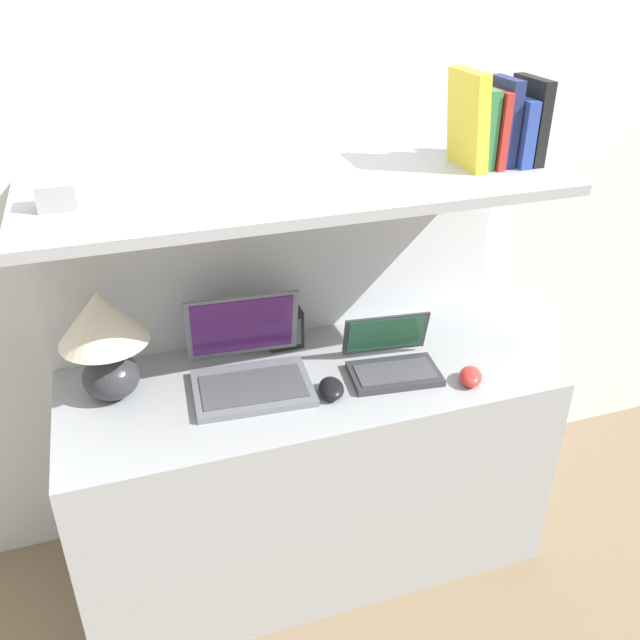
{
  "coord_description": "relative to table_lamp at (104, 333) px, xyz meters",
  "views": [
    {
      "loc": [
        -0.48,
        -1.29,
        1.81
      ],
      "look_at": [
        0.03,
        0.27,
        0.89
      ],
      "focal_mm": 38.0,
      "sensor_mm": 36.0,
      "label": 1
    }
  ],
  "objects": [
    {
      "name": "ground_plane",
      "position": [
        0.54,
        -0.36,
        -0.9
      ],
      "size": [
        12.0,
        12.0,
        0.0
      ],
      "primitive_type": "plane",
      "color": "#7A664C"
    },
    {
      "name": "wall_back",
      "position": [
        0.54,
        0.25,
        0.3
      ],
      "size": [
        6.0,
        0.05,
        2.4
      ],
      "color": "silver",
      "rests_on": "ground_plane"
    },
    {
      "name": "desk",
      "position": [
        0.54,
        -0.09,
        -0.55
      ],
      "size": [
        1.42,
        0.55,
        0.7
      ],
      "color": "#999EA3",
      "rests_on": "ground_plane"
    },
    {
      "name": "back_riser",
      "position": [
        0.54,
        0.21,
        -0.28
      ],
      "size": [
        1.42,
        0.04,
        1.23
      ],
      "color": "silver",
      "rests_on": "ground_plane"
    },
    {
      "name": "shelf",
      "position": [
        0.54,
        -0.02,
        0.35
      ],
      "size": [
        1.42,
        0.49,
        0.03
      ],
      "color": "#999EA3",
      "rests_on": "back_riser"
    },
    {
      "name": "table_lamp",
      "position": [
        0.0,
        0.0,
        0.0
      ],
      "size": [
        0.24,
        0.24,
        0.32
      ],
      "color": "#2D2D33",
      "rests_on": "desk"
    },
    {
      "name": "laptop_large",
      "position": [
        0.38,
        -0.05,
        -0.15
      ],
      "size": [
        0.35,
        0.33,
        0.24
      ],
      "color": "slate",
      "rests_on": "desk"
    },
    {
      "name": "laptop_small",
      "position": [
        0.78,
        -0.13,
        -0.17
      ],
      "size": [
        0.28,
        0.23,
        0.16
      ],
      "color": "#333338",
      "rests_on": "desk"
    },
    {
      "name": "computer_mouse",
      "position": [
        0.58,
        -0.19,
        -0.18
      ],
      "size": [
        0.09,
        0.11,
        0.04
      ],
      "color": "black",
      "rests_on": "desk"
    },
    {
      "name": "second_mouse",
      "position": [
        0.97,
        -0.26,
        -0.18
      ],
      "size": [
        0.1,
        0.11,
        0.04
      ],
      "color": "red",
      "rests_on": "desk"
    },
    {
      "name": "router_box",
      "position": [
        0.53,
        0.12,
        -0.14
      ],
      "size": [
        0.11,
        0.09,
        0.12
      ],
      "color": "black",
      "rests_on": "desk"
    },
    {
      "name": "book_black",
      "position": [
        1.21,
        -0.02,
        0.48
      ],
      "size": [
        0.03,
        0.16,
        0.23
      ],
      "color": "black",
      "rests_on": "shelf"
    },
    {
      "name": "book_blue",
      "position": [
        1.17,
        -0.02,
        0.45
      ],
      "size": [
        0.04,
        0.16,
        0.18
      ],
      "color": "#284293",
      "rests_on": "shelf"
    },
    {
      "name": "book_navy",
      "position": [
        1.13,
        -0.02,
        0.48
      ],
      "size": [
        0.03,
        0.13,
        0.23
      ],
      "color": "navy",
      "rests_on": "shelf"
    },
    {
      "name": "book_red",
      "position": [
        1.09,
        -0.02,
        0.46
      ],
      "size": [
        0.02,
        0.15,
        0.21
      ],
      "color": "#A82823",
      "rests_on": "shelf"
    },
    {
      "name": "book_green",
      "position": [
        1.06,
        -0.02,
        0.47
      ],
      "size": [
        0.03,
        0.13,
        0.21
      ],
      "color": "#2D7042",
      "rests_on": "shelf"
    },
    {
      "name": "book_yellow",
      "position": [
        1.02,
        -0.02,
        0.49
      ],
      "size": [
        0.06,
        0.17,
        0.26
      ],
      "color": "gold",
      "rests_on": "shelf"
    },
    {
      "name": "shelf_gadget",
      "position": [
        -0.05,
        -0.02,
        0.39
      ],
      "size": [
        0.09,
        0.07,
        0.06
      ],
      "color": "#99999E",
      "rests_on": "shelf"
    }
  ]
}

